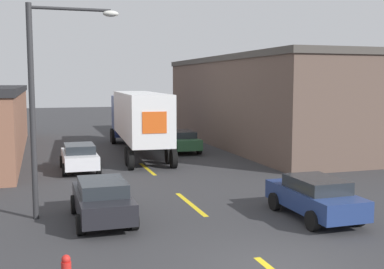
# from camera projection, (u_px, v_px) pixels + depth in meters

# --- Properties ---
(ground_plane) EXTENTS (160.00, 160.00, 0.00)m
(ground_plane) POSITION_uv_depth(u_px,v_px,m) (271.00, 269.00, 12.24)
(ground_plane) COLOR #333335
(road_centerline) EXTENTS (0.20, 19.55, 0.01)m
(road_centerline) POSITION_uv_depth(u_px,v_px,m) (191.00, 204.00, 18.77)
(road_centerline) COLOR yellow
(road_centerline) RESTS_ON ground_plane
(warehouse_right) EXTENTS (10.15, 23.03, 6.57)m
(warehouse_right) POSITION_uv_depth(u_px,v_px,m) (276.00, 101.00, 36.43)
(warehouse_right) COLOR brown
(warehouse_right) RESTS_ON ground_plane
(semi_truck) EXTENTS (3.48, 14.27, 4.05)m
(semi_truck) POSITION_uv_depth(u_px,v_px,m) (137.00, 116.00, 31.98)
(semi_truck) COLOR navy
(semi_truck) RESTS_ON ground_plane
(parked_car_right_far) EXTENTS (1.93, 4.19, 1.45)m
(parked_car_right_far) POSITION_uv_depth(u_px,v_px,m) (181.00, 141.00, 32.54)
(parked_car_right_far) COLOR #2D5B38
(parked_car_right_far) RESTS_ON ground_plane
(parked_car_left_far) EXTENTS (1.93, 4.19, 1.45)m
(parked_car_left_far) POSITION_uv_depth(u_px,v_px,m) (79.00, 157.00, 25.63)
(parked_car_left_far) COLOR silver
(parked_car_left_far) RESTS_ON ground_plane
(parked_car_left_near) EXTENTS (1.93, 4.19, 1.45)m
(parked_car_left_near) POSITION_uv_depth(u_px,v_px,m) (102.00, 199.00, 16.39)
(parked_car_left_near) COLOR black
(parked_car_left_near) RESTS_ON ground_plane
(parked_car_right_near) EXTENTS (1.93, 4.19, 1.45)m
(parked_car_right_near) POSITION_uv_depth(u_px,v_px,m) (315.00, 196.00, 16.79)
(parked_car_right_near) COLOR navy
(parked_car_right_near) RESTS_ON ground_plane
(street_lamp) EXTENTS (3.10, 0.32, 7.38)m
(street_lamp) POSITION_uv_depth(u_px,v_px,m) (44.00, 93.00, 16.42)
(street_lamp) COLOR #2D2D30
(street_lamp) RESTS_ON ground_plane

